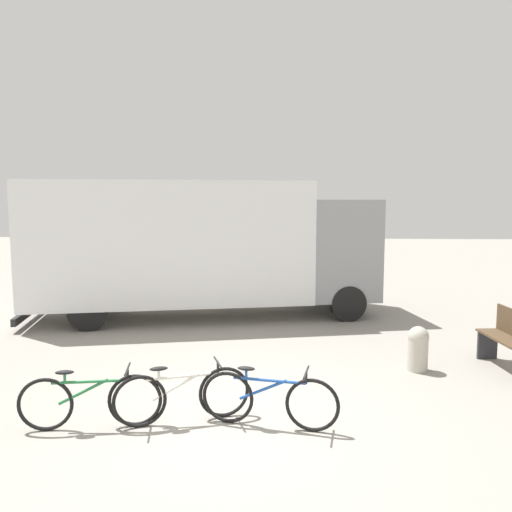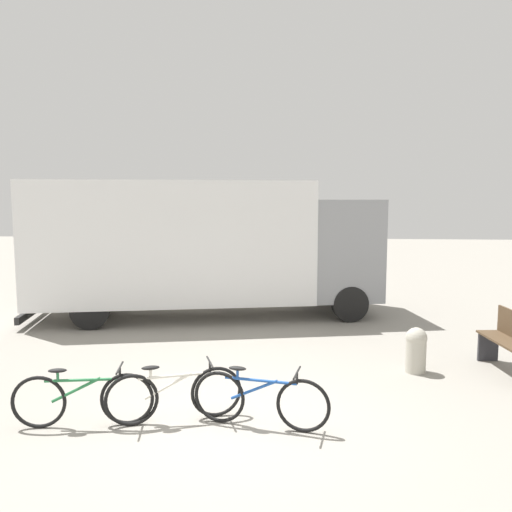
{
  "view_description": "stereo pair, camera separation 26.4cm",
  "coord_description": "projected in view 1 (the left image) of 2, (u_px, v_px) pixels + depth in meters",
  "views": [
    {
      "loc": [
        0.65,
        -5.88,
        2.74
      ],
      "look_at": [
        0.08,
        3.85,
        1.65
      ],
      "focal_mm": 35.0,
      "sensor_mm": 36.0,
      "label": 1
    },
    {
      "loc": [
        0.91,
        -5.86,
        2.74
      ],
      "look_at": [
        0.08,
        3.85,
        1.65
      ],
      "focal_mm": 35.0,
      "sensor_mm": 36.0,
      "label": 2
    }
  ],
  "objects": [
    {
      "name": "bicycle_near",
      "position": [
        90.0,
        401.0,
        5.98
      ],
      "size": [
        1.68,
        0.47,
        0.74
      ],
      "rotation": [
        0.0,
        0.0,
        0.18
      ],
      "color": "black",
      "rests_on": "ground"
    },
    {
      "name": "ground_plane",
      "position": [
        231.0,
        422.0,
        6.17
      ],
      "size": [
        60.0,
        60.0,
        0.0
      ],
      "primitive_type": "plane",
      "color": "gray"
    },
    {
      "name": "delivery_truck",
      "position": [
        201.0,
        244.0,
        11.68
      ],
      "size": [
        8.3,
        3.78,
        3.16
      ],
      "rotation": [
        0.0,
        0.0,
        0.2
      ],
      "color": "white",
      "rests_on": "ground"
    },
    {
      "name": "bicycle_middle",
      "position": [
        182.0,
        395.0,
        6.15
      ],
      "size": [
        1.61,
        0.67,
        0.74
      ],
      "rotation": [
        0.0,
        0.0,
        0.34
      ],
      "color": "black",
      "rests_on": "ground"
    },
    {
      "name": "bollard_near_bench",
      "position": [
        418.0,
        347.0,
        8.01
      ],
      "size": [
        0.33,
        0.33,
        0.73
      ],
      "color": "#B2AD9E",
      "rests_on": "ground"
    },
    {
      "name": "bicycle_far",
      "position": [
        269.0,
        399.0,
        6.01
      ],
      "size": [
        1.68,
        0.46,
        0.74
      ],
      "rotation": [
        0.0,
        0.0,
        -0.17
      ],
      "color": "black",
      "rests_on": "ground"
    }
  ]
}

